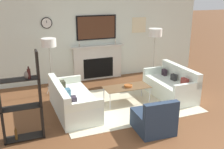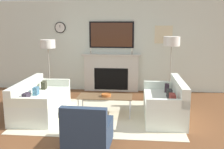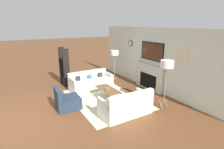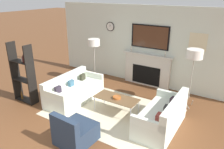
% 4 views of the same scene
% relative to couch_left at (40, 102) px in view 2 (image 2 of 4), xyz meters
% --- Properties ---
extents(fireplace_wall, '(7.44, 0.28, 2.70)m').
position_rel_couch_left_xyz_m(fireplace_wall, '(1.39, 2.32, 0.95)').
color(fireplace_wall, silver).
rests_on(fireplace_wall, ground_plane).
extents(area_rug, '(3.40, 2.41, 0.01)m').
position_rel_couch_left_xyz_m(area_rug, '(1.39, 0.00, -0.27)').
color(area_rug, beige).
rests_on(area_rug, ground_plane).
extents(couch_left, '(0.90, 1.88, 0.76)m').
position_rel_couch_left_xyz_m(couch_left, '(0.00, 0.00, 0.00)').
color(couch_left, white).
rests_on(couch_left, ground_plane).
extents(couch_right, '(0.80, 1.65, 0.84)m').
position_rel_couch_left_xyz_m(couch_right, '(2.78, 0.00, 0.02)').
color(couch_right, white).
rests_on(couch_right, ground_plane).
extents(armchair, '(0.76, 0.81, 0.76)m').
position_rel_couch_left_xyz_m(armchair, '(1.38, -1.51, -0.02)').
color(armchair, '#253448').
rests_on(armchair, ground_plane).
extents(coffee_table, '(1.20, 0.54, 0.44)m').
position_rel_couch_left_xyz_m(coffee_table, '(1.47, 0.06, 0.13)').
color(coffee_table, brown).
rests_on(coffee_table, ground_plane).
extents(decorative_bowl, '(0.22, 0.22, 0.06)m').
position_rel_couch_left_xyz_m(decorative_bowl, '(1.50, 0.04, 0.19)').
color(decorative_bowl, '#B25C29').
rests_on(decorative_bowl, coffee_table).
extents(floor_lamp_left, '(0.40, 0.40, 1.60)m').
position_rel_couch_left_xyz_m(floor_lamp_left, '(-0.26, 1.42, 1.17)').
color(floor_lamp_left, '#9E998E').
rests_on(floor_lamp_left, ground_plane).
extents(floor_lamp_right, '(0.43, 0.43, 1.70)m').
position_rel_couch_left_xyz_m(floor_lamp_right, '(3.04, 1.42, 1.27)').
color(floor_lamp_right, '#9E998E').
rests_on(floor_lamp_right, ground_plane).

